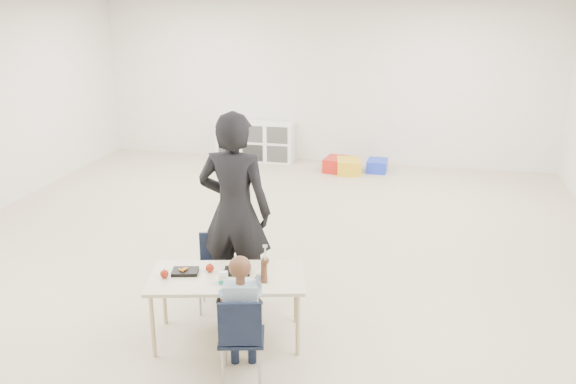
% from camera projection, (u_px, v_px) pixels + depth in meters
% --- Properties ---
extents(room, '(9.00, 9.02, 2.80)m').
position_uv_depth(room, '(257.00, 140.00, 6.44)').
color(room, '#C1B294').
rests_on(room, ground).
extents(table, '(1.42, 0.94, 0.60)m').
position_uv_depth(table, '(228.00, 307.00, 5.23)').
color(table, beige).
rests_on(table, ground).
extents(chair_near, '(0.41, 0.40, 0.72)m').
position_uv_depth(chair_near, '(242.00, 335.00, 4.70)').
color(chair_near, black).
rests_on(chair_near, ground).
extents(chair_far, '(0.41, 0.40, 0.72)m').
position_uv_depth(chair_far, '(216.00, 274.00, 5.73)').
color(chair_far, black).
rests_on(chair_far, ground).
extents(child, '(0.58, 0.58, 1.13)m').
position_uv_depth(child, '(241.00, 311.00, 4.64)').
color(child, '#BBD8FD').
rests_on(child, chair_near).
extents(lunch_tray_near, '(0.25, 0.21, 0.03)m').
position_uv_depth(lunch_tray_near, '(237.00, 271.00, 5.20)').
color(lunch_tray_near, black).
rests_on(lunch_tray_near, table).
extents(lunch_tray_far, '(0.25, 0.21, 0.03)m').
position_uv_depth(lunch_tray_far, '(185.00, 272.00, 5.19)').
color(lunch_tray_far, black).
rests_on(lunch_tray_far, table).
extents(milk_carton, '(0.08, 0.08, 0.10)m').
position_uv_depth(milk_carton, '(223.00, 278.00, 5.00)').
color(milk_carton, white).
rests_on(milk_carton, table).
extents(bread_roll, '(0.09, 0.09, 0.07)m').
position_uv_depth(bread_roll, '(261.00, 277.00, 5.06)').
color(bread_roll, tan).
rests_on(bread_roll, table).
extents(apple_near, '(0.07, 0.07, 0.07)m').
position_uv_depth(apple_near, '(210.00, 268.00, 5.21)').
color(apple_near, maroon).
rests_on(apple_near, table).
extents(apple_far, '(0.07, 0.07, 0.07)m').
position_uv_depth(apple_far, '(164.00, 274.00, 5.10)').
color(apple_far, maroon).
rests_on(apple_far, table).
extents(cubby_shelf, '(1.40, 0.40, 0.70)m').
position_uv_depth(cubby_shelf, '(255.00, 141.00, 10.98)').
color(cubby_shelf, white).
rests_on(cubby_shelf, ground).
extents(adult, '(0.71, 0.48, 1.90)m').
position_uv_depth(adult, '(235.00, 212.00, 5.64)').
color(adult, black).
rests_on(adult, ground).
extents(bin_red, '(0.44, 0.53, 0.23)m').
position_uv_depth(bin_red, '(337.00, 164.00, 10.35)').
color(bin_red, red).
rests_on(bin_red, ground).
extents(bin_yellow, '(0.45, 0.54, 0.24)m').
position_uv_depth(bin_yellow, '(349.00, 166.00, 10.23)').
color(bin_yellow, gold).
rests_on(bin_yellow, ground).
extents(bin_blue, '(0.34, 0.43, 0.20)m').
position_uv_depth(bin_blue, '(377.00, 166.00, 10.33)').
color(bin_blue, '#1B32D1').
rests_on(bin_blue, ground).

